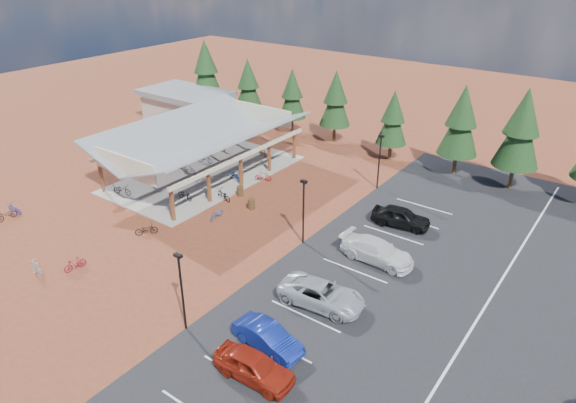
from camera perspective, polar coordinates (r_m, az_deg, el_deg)
The scene contains 39 objects.
ground at distance 40.11m, azimuth -5.87°, elevation -3.58°, with size 140.00×140.00×0.00m, color brown.
asphalt_lot at distance 35.16m, azimuth 21.38°, elevation -10.31°, with size 27.00×44.00×0.04m, color black.
concrete_pad at distance 50.84m, azimuth -9.10°, elevation 3.05°, with size 10.60×18.60×0.10m, color gray.
bike_pavilion at distance 49.48m, azimuth -9.41°, elevation 7.06°, with size 11.65×19.40×4.97m.
outbuilding at distance 66.95m, azimuth -11.25°, elevation 10.45°, with size 11.00×7.00×3.90m.
lamp_post_0 at distance 29.63m, azimuth -11.76°, elevation -9.28°, with size 0.50×0.25×5.14m.
lamp_post_1 at distance 37.32m, azimuth 1.73°, elevation -0.68°, with size 0.50×0.25×5.14m.
lamp_post_2 at distance 46.85m, azimuth 10.13°, elevation 4.77°, with size 0.50×0.25×5.14m.
trash_bin_0 at distance 45.93m, azimuth -5.32°, elevation 1.18°, with size 0.60×0.60×0.90m, color #412E17.
trash_bin_1 at distance 43.53m, azimuth -4.09°, elevation -0.27°, with size 0.60×0.60×0.90m, color #412E17.
pine_0 at distance 69.32m, azimuth -9.13°, elevation 14.36°, with size 4.06×4.06×9.45m.
pine_1 at distance 64.40m, azimuth -4.45°, elevation 12.87°, with size 3.43×3.43×7.99m.
pine_2 at distance 60.81m, azimuth 0.47°, elevation 11.84°, with size 3.23×3.23×7.52m.
pine_3 at distance 57.78m, azimuth 5.31°, elevation 11.28°, with size 3.46×3.46×8.07m.
pine_4 at distance 53.47m, azimuth 11.59°, elevation 9.07°, with size 3.14×3.14×7.30m.
pine_5 at distance 51.06m, azimuth 18.69°, elevation 8.48°, with size 3.79×3.79×8.82m.
pine_6 at distance 49.61m, azimuth 24.52°, elevation 7.38°, with size 4.02×4.02×9.38m.
bike_0 at distance 48.04m, azimuth -17.96°, elevation 1.27°, with size 0.62×1.79×0.94m, color black.
bike_1 at distance 51.00m, azimuth -11.03°, elevation 3.58°, with size 0.43×1.52×0.91m, color gray.
bike_2 at distance 53.21m, azimuth -9.19°, elevation 4.71°, with size 0.59×1.68×0.88m, color navy.
bike_3 at distance 56.33m, azimuth -7.45°, elevation 6.11°, with size 0.44×1.57×0.95m, color maroon.
bike_4 at distance 45.66m, azimuth -11.39°, elevation 0.74°, with size 0.61×1.76×0.93m, color black.
bike_5 at distance 48.54m, azimuth -9.75°, elevation 2.59°, with size 0.50×1.77×1.07m, color #96989E.
bike_6 at distance 48.84m, azimuth -5.98°, elevation 2.95°, with size 0.66×1.90×1.00m, color #1B499E.
bike_7 at distance 54.08m, azimuth -2.81°, elevation 5.40°, with size 0.42×1.48×0.89m, color maroon.
bike_8 at distance 47.57m, azimuth -28.78°, elevation -1.31°, with size 0.58×1.67×0.88m, color black.
bike_9 at distance 48.87m, azimuth -19.11°, elevation 1.40°, with size 0.45×1.58×0.95m, color gray.
bike_10 at distance 48.39m, azimuth -28.13°, elevation -0.69°, with size 0.59×1.69×0.89m, color navy.
bike_11 at distance 38.37m, azimuth -22.61°, elevation -6.41°, with size 0.45×1.58×0.95m, color maroon.
bike_12 at distance 41.07m, azimuth -15.47°, elevation -2.99°, with size 0.60×1.72×0.91m, color black.
bike_13 at distance 38.82m, azimuth -26.15°, elevation -6.65°, with size 0.52×1.83×1.10m, color #93969B.
bike_14 at distance 42.22m, azimuth -7.96°, elevation -1.39°, with size 0.59×1.69×0.89m, color #255694.
bike_15 at distance 48.59m, azimuth -2.80°, elevation 2.79°, with size 0.45×1.61×0.97m, color maroon.
bike_16 at distance 45.25m, azimuth -7.18°, elevation 0.74°, with size 0.65×1.87×0.98m, color black.
car_0 at distance 27.58m, azimuth -3.82°, elevation -17.79°, with size 1.79×4.46×1.52m, color maroon.
car_1 at distance 29.21m, azimuth -2.27°, elevation -14.83°, with size 1.50×4.29×1.41m, color navy.
car_2 at distance 32.19m, azimuth 3.75°, elevation -10.24°, with size 2.51×5.44×1.51m, color #A4A7AC.
car_3 at distance 36.74m, azimuth 9.89°, elevation -5.45°, with size 2.17×5.34×1.55m, color silver.
car_4 at distance 41.57m, azimuth 12.44°, elevation -1.67°, with size 1.85×4.61×1.57m, color black.
Camera 1 is at (23.66, -25.43, 20.06)m, focal length 32.00 mm.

